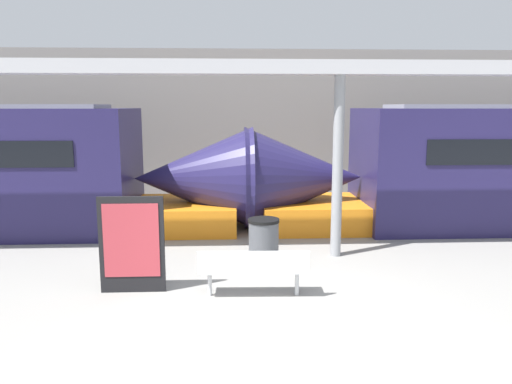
{
  "coord_description": "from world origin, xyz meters",
  "views": [
    {
      "loc": [
        -0.54,
        -6.89,
        3.15
      ],
      "look_at": [
        -0.04,
        3.27,
        1.4
      ],
      "focal_mm": 35.0,
      "sensor_mm": 36.0,
      "label": 1
    }
  ],
  "objects_px": {
    "support_column_near": "(338,168)",
    "bench_near": "(253,267)",
    "trash_bin": "(264,242)",
    "poster_board": "(132,244)"
  },
  "relations": [
    {
      "from": "poster_board",
      "to": "trash_bin",
      "type": "bearing_deg",
      "value": 30.29
    },
    {
      "from": "bench_near",
      "to": "poster_board",
      "type": "height_order",
      "value": "poster_board"
    },
    {
      "from": "bench_near",
      "to": "support_column_near",
      "type": "relative_size",
      "value": 0.49
    },
    {
      "from": "bench_near",
      "to": "trash_bin",
      "type": "height_order",
      "value": "trash_bin"
    },
    {
      "from": "support_column_near",
      "to": "bench_near",
      "type": "bearing_deg",
      "value": -129.28
    },
    {
      "from": "bench_near",
      "to": "trash_bin",
      "type": "relative_size",
      "value": 1.95
    },
    {
      "from": "trash_bin",
      "to": "poster_board",
      "type": "distance_m",
      "value": 2.72
    },
    {
      "from": "trash_bin",
      "to": "bench_near",
      "type": "bearing_deg",
      "value": -99.39
    },
    {
      "from": "support_column_near",
      "to": "poster_board",
      "type": "bearing_deg",
      "value": -153.69
    },
    {
      "from": "bench_near",
      "to": "poster_board",
      "type": "xyz_separation_m",
      "value": [
        -2.05,
        0.34,
        0.33
      ]
    }
  ]
}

